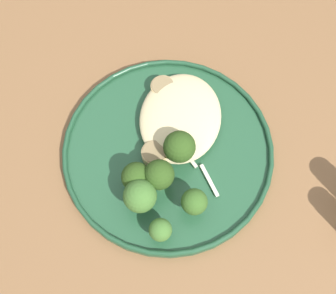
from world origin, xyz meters
The scene contains 18 objects.
ground centered at (0.00, 0.00, 0.00)m, with size 6.00×6.00×0.00m, color #665B51.
wooden_dining_table centered at (0.00, 0.00, 0.66)m, with size 1.40×1.00×0.74m.
dinner_plate centered at (-0.06, 0.03, 0.75)m, with size 0.29×0.29×0.02m.
noodle_bed centered at (-0.01, 0.02, 0.76)m, with size 0.14×0.11×0.03m.
seared_scallop_center_golden centered at (-0.03, 0.00, 0.76)m, with size 0.03×0.03×0.02m.
seared_scallop_large_seared centered at (0.03, 0.05, 0.76)m, with size 0.03×0.03×0.02m.
seared_scallop_tilted_round centered at (-0.01, 0.02, 0.76)m, with size 0.02×0.02×0.02m.
seared_scallop_front_small centered at (-0.07, 0.05, 0.76)m, with size 0.04×0.04×0.02m.
seared_scallop_tiny_bay centered at (-0.01, 0.05, 0.76)m, with size 0.03×0.03×0.01m.
broccoli_floret_split_head centered at (-0.13, -0.02, 0.78)m, with size 0.03×0.03×0.05m.
broccoli_floret_left_leaning centered at (-0.17, 0.02, 0.77)m, with size 0.03×0.03×0.04m.
broccoli_floret_center_pile centered at (-0.11, 0.03, 0.79)m, with size 0.04×0.04×0.06m.
broccoli_floret_rear_charred centered at (-0.14, 0.05, 0.79)m, with size 0.04×0.04×0.06m.
broccoli_floret_tall_stalk centered at (-0.07, 0.01, 0.79)m, with size 0.04×0.04×0.06m.
broccoli_floret_right_tilted centered at (-0.11, 0.06, 0.78)m, with size 0.04×0.04×0.05m.
onion_sliver_curled_piece centered at (-0.09, -0.03, 0.75)m, with size 0.05×0.01×0.00m, color silver.
onion_sliver_short_strip centered at (-0.12, 0.04, 0.75)m, with size 0.05×0.01×0.00m, color silver.
onion_sliver_pale_crescent centered at (-0.06, 0.01, 0.75)m, with size 0.05×0.01×0.00m, color silver.
Camera 1 is at (-0.28, -0.01, 1.29)m, focal length 45.88 mm.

